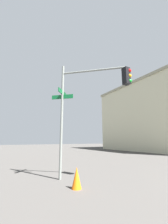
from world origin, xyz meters
TOP-DOWN VIEW (x-y plane):
  - traffic_signal_near at (-6.48, -6.10)m, footprint 2.62×2.94m
  - traffic_cone at (-5.96, -7.07)m, footprint 0.36×0.36m

SIDE VIEW (x-z plane):
  - traffic_cone at x=-5.96m, z-range 0.00..0.75m
  - traffic_signal_near at x=-6.48m, z-range 1.14..6.60m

